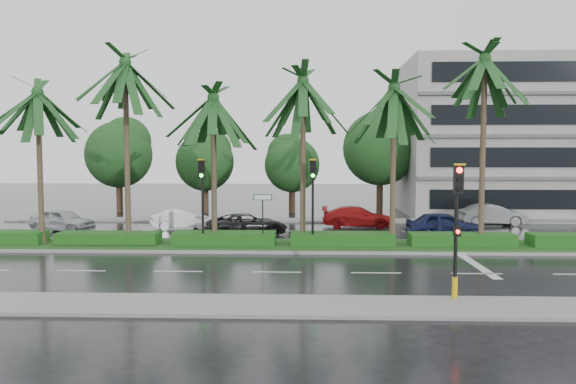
{
  "coord_description": "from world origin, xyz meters",
  "views": [
    {
      "loc": [
        1.23,
        -27.32,
        4.81
      ],
      "look_at": [
        0.23,
        1.5,
        2.79
      ],
      "focal_mm": 35.0,
      "sensor_mm": 36.0,
      "label": 1
    }
  ],
  "objects_px": {
    "signal_median_left": "(202,189)",
    "car_darkgrey": "(248,225)",
    "car_red": "(358,217)",
    "car_grey": "(492,215)",
    "street_sign": "(263,207)",
    "signal_near": "(457,225)",
    "car_white": "(181,219)",
    "car_blue": "(444,225)",
    "car_silver": "(63,220)"
  },
  "relations": [
    {
      "from": "signal_median_left",
      "to": "street_sign",
      "type": "distance_m",
      "value": 3.13
    },
    {
      "from": "signal_median_left",
      "to": "car_red",
      "type": "bearing_deg",
      "value": 45.55
    },
    {
      "from": "street_sign",
      "to": "car_grey",
      "type": "xyz_separation_m",
      "value": [
        14.5,
        9.59,
        -1.41
      ]
    },
    {
      "from": "street_sign",
      "to": "car_silver",
      "type": "bearing_deg",
      "value": 155.56
    },
    {
      "from": "car_silver",
      "to": "car_blue",
      "type": "xyz_separation_m",
      "value": [
        22.75,
        -1.76,
        0.04
      ]
    },
    {
      "from": "car_white",
      "to": "car_darkgrey",
      "type": "xyz_separation_m",
      "value": [
        4.5,
        -2.65,
        0.03
      ]
    },
    {
      "from": "car_white",
      "to": "car_grey",
      "type": "xyz_separation_m",
      "value": [
        20.23,
        2.46,
        0.09
      ]
    },
    {
      "from": "signal_median_left",
      "to": "car_silver",
      "type": "height_order",
      "value": "signal_median_left"
    },
    {
      "from": "signal_median_left",
      "to": "car_darkgrey",
      "type": "distance_m",
      "value": 5.51
    },
    {
      "from": "car_silver",
      "to": "car_grey",
      "type": "height_order",
      "value": "car_grey"
    },
    {
      "from": "car_red",
      "to": "car_grey",
      "type": "xyz_separation_m",
      "value": [
        9.0,
        1.11,
        0.05
      ]
    },
    {
      "from": "street_sign",
      "to": "car_darkgrey",
      "type": "relative_size",
      "value": 0.56
    },
    {
      "from": "signal_near",
      "to": "car_darkgrey",
      "type": "height_order",
      "value": "signal_near"
    },
    {
      "from": "signal_median_left",
      "to": "car_white",
      "type": "xyz_separation_m",
      "value": [
        -2.73,
        7.31,
        -2.38
      ]
    },
    {
      "from": "car_white",
      "to": "car_darkgrey",
      "type": "distance_m",
      "value": 5.22
    },
    {
      "from": "car_blue",
      "to": "car_silver",
      "type": "bearing_deg",
      "value": 87.07
    },
    {
      "from": "car_red",
      "to": "car_blue",
      "type": "xyz_separation_m",
      "value": [
        4.5,
        -4.45,
        0.07
      ]
    },
    {
      "from": "car_blue",
      "to": "car_grey",
      "type": "distance_m",
      "value": 7.15
    },
    {
      "from": "signal_median_left",
      "to": "car_blue",
      "type": "relative_size",
      "value": 1.01
    },
    {
      "from": "car_darkgrey",
      "to": "car_grey",
      "type": "height_order",
      "value": "car_grey"
    },
    {
      "from": "signal_near",
      "to": "car_red",
      "type": "distance_m",
      "value": 18.5
    },
    {
      "from": "car_white",
      "to": "car_darkgrey",
      "type": "height_order",
      "value": "car_darkgrey"
    },
    {
      "from": "car_silver",
      "to": "car_red",
      "type": "xyz_separation_m",
      "value": [
        18.25,
        2.69,
        -0.03
      ]
    },
    {
      "from": "car_red",
      "to": "car_blue",
      "type": "relative_size",
      "value": 1.07
    },
    {
      "from": "signal_near",
      "to": "car_grey",
      "type": "bearing_deg",
      "value": 68.93
    },
    {
      "from": "car_silver",
      "to": "car_white",
      "type": "distance_m",
      "value": 7.14
    },
    {
      "from": "car_white",
      "to": "car_red",
      "type": "bearing_deg",
      "value": -106.29
    },
    {
      "from": "car_grey",
      "to": "car_white",
      "type": "bearing_deg",
      "value": 93.52
    },
    {
      "from": "street_sign",
      "to": "car_blue",
      "type": "height_order",
      "value": "street_sign"
    },
    {
      "from": "car_white",
      "to": "car_blue",
      "type": "bearing_deg",
      "value": -124.28
    },
    {
      "from": "street_sign",
      "to": "car_darkgrey",
      "type": "bearing_deg",
      "value": 105.39
    },
    {
      "from": "signal_near",
      "to": "car_red",
      "type": "xyz_separation_m",
      "value": [
        -1.5,
        18.35,
        -1.83
      ]
    },
    {
      "from": "street_sign",
      "to": "car_red",
      "type": "bearing_deg",
      "value": 57.04
    },
    {
      "from": "car_white",
      "to": "signal_median_left",
      "type": "bearing_deg",
      "value": 177.35
    },
    {
      "from": "signal_median_left",
      "to": "car_silver",
      "type": "distance_m",
      "value": 11.66
    },
    {
      "from": "car_darkgrey",
      "to": "car_blue",
      "type": "relative_size",
      "value": 1.08
    },
    {
      "from": "car_silver",
      "to": "car_darkgrey",
      "type": "height_order",
      "value": "car_silver"
    },
    {
      "from": "car_silver",
      "to": "car_grey",
      "type": "relative_size",
      "value": 0.94
    },
    {
      "from": "signal_near",
      "to": "car_blue",
      "type": "height_order",
      "value": "signal_near"
    },
    {
      "from": "signal_near",
      "to": "car_white",
      "type": "height_order",
      "value": "signal_near"
    },
    {
      "from": "car_darkgrey",
      "to": "car_blue",
      "type": "distance_m",
      "value": 11.24
    },
    {
      "from": "signal_median_left",
      "to": "car_white",
      "type": "height_order",
      "value": "signal_median_left"
    },
    {
      "from": "car_red",
      "to": "car_grey",
      "type": "height_order",
      "value": "car_grey"
    },
    {
      "from": "street_sign",
      "to": "car_silver",
      "type": "xyz_separation_m",
      "value": [
        -12.75,
        5.79,
        -1.43
      ]
    },
    {
      "from": "car_red",
      "to": "street_sign",
      "type": "bearing_deg",
      "value": 150.62
    },
    {
      "from": "street_sign",
      "to": "car_darkgrey",
      "type": "xyz_separation_m",
      "value": [
        -1.23,
        4.48,
        -1.47
      ]
    },
    {
      "from": "car_white",
      "to": "car_blue",
      "type": "xyz_separation_m",
      "value": [
        15.73,
        -3.1,
        0.11
      ]
    },
    {
      "from": "car_blue",
      "to": "car_darkgrey",
      "type": "bearing_deg",
      "value": 89.21
    },
    {
      "from": "car_red",
      "to": "signal_near",
      "type": "bearing_deg",
      "value": -171.74
    },
    {
      "from": "signal_median_left",
      "to": "car_blue",
      "type": "height_order",
      "value": "signal_median_left"
    }
  ]
}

